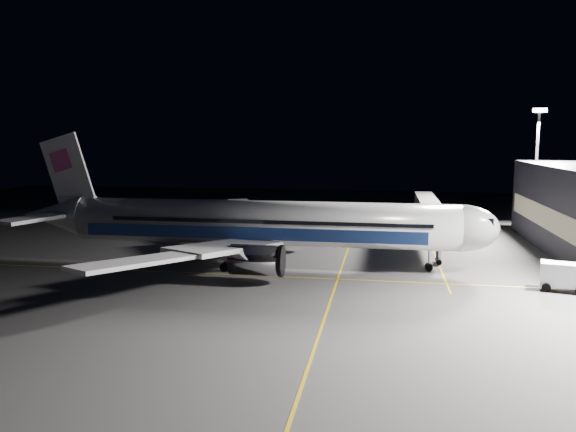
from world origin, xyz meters
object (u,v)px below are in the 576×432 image
Objects in this scene: floodlight_mast_north at (537,158)px; safety_cone_a at (242,254)px; service_truck at (569,277)px; baggage_tug at (254,229)px; jet_bridge at (431,213)px; airliner at (254,224)px; safety_cone_c at (294,244)px; safety_cone_b at (309,243)px.

safety_cone_a is at bearing -147.39° from floodlight_mast_north.
service_truck reaches higher than baggage_tug.
service_truck is at bearing -63.90° from jet_bridge.
jet_bridge is at bearing -26.97° from baggage_tug.
floodlight_mast_north reaches higher than airliner.
jet_bridge is (23.08, 18.06, -0.58)m from airliner.
baggage_tug is (-40.57, 28.78, -0.87)m from service_truck.
safety_cone_c is (8.32, -9.10, -0.45)m from baggage_tug.
safety_cone_a is 10.51m from safety_cone_c.
floodlight_mast_north reaches higher than safety_cone_c.
airliner is at bearing -95.64° from baggage_tug.
safety_cone_b is at bearing -152.06° from floodlight_mast_north.
airliner is at bearing -141.96° from jet_bridge.
floodlight_mast_north reaches higher than safety_cone_a.
service_truck reaches higher than safety_cone_a.
airliner is 9.99× the size of service_truck.
service_truck is at bearing -15.97° from safety_cone_a.
jet_bridge is at bearing 15.87° from safety_cone_b.
airliner is 36.12m from service_truck.
airliner is at bearing -112.04° from safety_cone_b.
jet_bridge is 21.16m from safety_cone_c.
baggage_tug is at bearing 103.56° from airliner.
safety_cone_c is (3.03, 12.83, -4.90)m from airliner.
airliner is at bearing -56.28° from safety_cone_a.
floodlight_mast_north is (41.08, 31.99, 7.21)m from airliner.
safety_cone_a is at bearing -122.85° from safety_cone_c.
jet_bridge is 1.66× the size of floodlight_mast_north.
service_truck is 2.42× the size of baggage_tug.
safety_cone_b is at bearing 160.77° from service_truck.
floodlight_mast_north is at bearing 26.73° from safety_cone_c.
floodlight_mast_north is 44.28m from safety_cone_c.
jet_bridge reaches higher than safety_cone_b.
service_truck is 11.87× the size of safety_cone_c.
safety_cone_c is (-32.25, 19.69, -1.32)m from service_truck.
service_truck is 9.03× the size of safety_cone_b.
floodlight_mast_north is 36.20× the size of safety_cone_a.
service_truck is 49.75m from baggage_tug.
safety_cone_c is at bearing -165.38° from jet_bridge.
safety_cone_a is 1.10× the size of safety_cone_c.
service_truck is 10.77× the size of safety_cone_a.
safety_cone_c is at bearing 162.83° from service_truck.
baggage_tug is (-28.37, 3.87, -3.87)m from jet_bridge.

